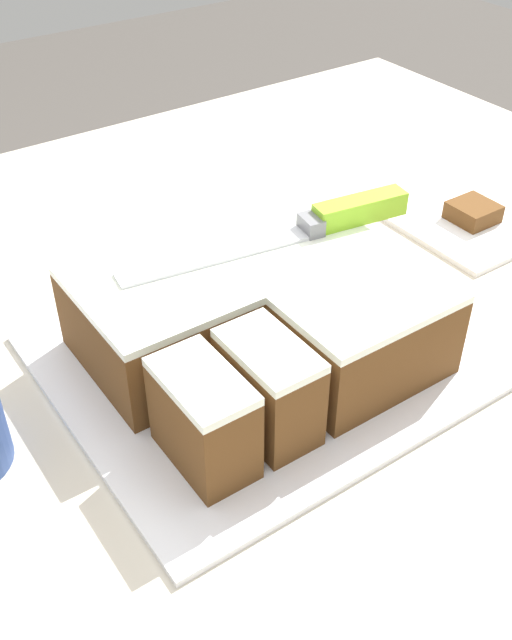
# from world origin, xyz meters

# --- Properties ---
(cake_board) EXTENTS (0.34, 0.31, 0.01)m
(cake_board) POSITION_xyz_m (0.06, 0.01, 0.93)
(cake_board) COLOR silver
(cake_board) RESTS_ON countertop
(cake) EXTENTS (0.26, 0.23, 0.08)m
(cake) POSITION_xyz_m (0.07, 0.01, 0.98)
(cake) COLOR brown
(cake) RESTS_ON cake_board
(knife) EXTENTS (0.28, 0.07, 0.02)m
(knife) POSITION_xyz_m (0.16, 0.04, 1.03)
(knife) COLOR silver
(knife) RESTS_ON cake
(paper_napkin) EXTENTS (0.16, 0.16, 0.01)m
(paper_napkin) POSITION_xyz_m (0.40, 0.06, 0.93)
(paper_napkin) COLOR white
(paper_napkin) RESTS_ON countertop
(brownie) EXTENTS (0.05, 0.05, 0.02)m
(brownie) POSITION_xyz_m (0.40, 0.06, 0.95)
(brownie) COLOR brown
(brownie) RESTS_ON paper_napkin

